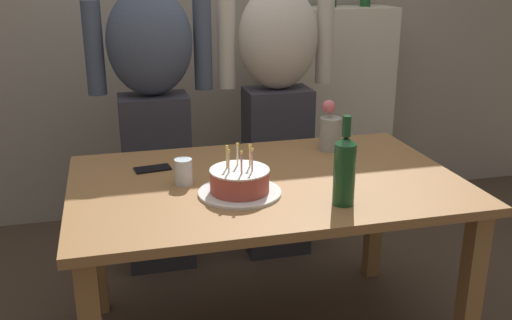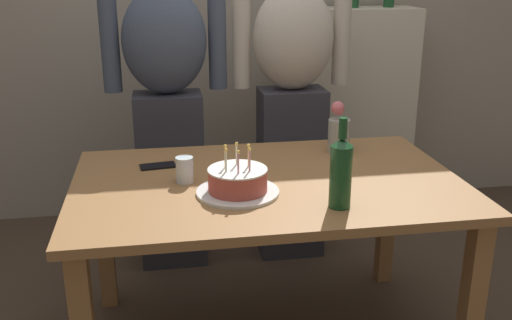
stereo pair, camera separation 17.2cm
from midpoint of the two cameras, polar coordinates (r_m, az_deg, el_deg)
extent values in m
cube|color=#9E9384|center=(3.66, -2.05, 14.97)|extent=(5.20, 0.10, 2.60)
cube|color=olive|center=(2.28, 3.29, -2.35)|extent=(1.50, 0.96, 0.03)
cube|color=olive|center=(2.35, 22.30, -13.22)|extent=(0.07, 0.07, 0.70)
cube|color=olive|center=(2.76, -12.83, -7.28)|extent=(0.07, 0.07, 0.70)
cube|color=olive|center=(2.99, 14.26, -5.32)|extent=(0.07, 0.07, 0.70)
cylinder|color=white|center=(2.13, 0.52, -3.18)|extent=(0.30, 0.30, 0.01)
cylinder|color=#B24C42|center=(2.12, 0.52, -2.05)|extent=(0.22, 0.22, 0.08)
cylinder|color=silver|center=(2.10, 0.53, -0.98)|extent=(0.22, 0.22, 0.01)
cylinder|color=beige|center=(2.14, 0.40, 0.46)|extent=(0.01, 0.01, 0.07)
sphere|color=#F9C64C|center=(2.12, 0.40, 1.59)|extent=(0.01, 0.01, 0.01)
cylinder|color=#EAB266|center=(2.11, -0.67, 0.23)|extent=(0.01, 0.01, 0.07)
sphere|color=#F9C64C|center=(2.10, -0.68, 1.36)|extent=(0.01, 0.01, 0.01)
cylinder|color=beige|center=(2.06, -0.56, -0.20)|extent=(0.01, 0.01, 0.07)
sphere|color=#F9C64C|center=(2.05, -0.57, 0.95)|extent=(0.01, 0.01, 0.01)
cylinder|color=pink|center=(2.04, 0.67, -0.39)|extent=(0.01, 0.01, 0.07)
sphere|color=#F9C64C|center=(2.03, 0.67, 0.78)|extent=(0.01, 0.01, 0.01)
cylinder|color=pink|center=(2.07, 1.75, -0.13)|extent=(0.01, 0.01, 0.07)
sphere|color=#F9C64C|center=(2.06, 1.77, 1.02)|extent=(0.01, 0.01, 0.01)
cylinder|color=#EAB266|center=(2.12, 1.60, 0.29)|extent=(0.01, 0.01, 0.07)
sphere|color=#F9C64C|center=(2.10, 1.61, 1.42)|extent=(0.01, 0.01, 0.01)
cylinder|color=silver|center=(2.24, -4.79, -0.99)|extent=(0.07, 0.07, 0.10)
cylinder|color=#194723|center=(2.02, 10.68, -1.67)|extent=(0.08, 0.08, 0.22)
cone|color=#194723|center=(1.98, 10.89, 1.67)|extent=(0.08, 0.08, 0.03)
cylinder|color=#194723|center=(1.97, 10.98, 3.03)|extent=(0.03, 0.03, 0.07)
cube|color=black|center=(2.43, -7.57, -0.60)|extent=(0.15, 0.09, 0.01)
cylinder|color=#999E93|center=(2.62, 9.95, 2.31)|extent=(0.10, 0.10, 0.15)
sphere|color=#DB6670|center=(2.60, 10.00, 4.75)|extent=(0.04, 0.04, 0.04)
sphere|color=#DB6670|center=(2.60, 9.87, 5.01)|extent=(0.06, 0.06, 0.06)
cube|color=#33333D|center=(3.08, -6.68, -1.97)|extent=(0.34, 0.23, 0.92)
ellipsoid|color=#424C60|center=(2.90, -7.23, 11.44)|extent=(0.41, 0.27, 0.52)
cylinder|color=#424C60|center=(2.96, -2.10, 11.21)|extent=(0.09, 0.09, 0.44)
cylinder|color=#424C60|center=(2.93, -12.40, 10.73)|extent=(0.09, 0.09, 0.44)
cube|color=#33333D|center=(3.17, 4.96, -1.30)|extent=(0.34, 0.23, 0.92)
ellipsoid|color=beige|center=(3.00, 5.36, 11.74)|extent=(0.41, 0.27, 0.52)
cylinder|color=beige|center=(3.10, 9.94, 11.31)|extent=(0.09, 0.09, 0.44)
cylinder|color=beige|center=(2.97, 0.24, 11.26)|extent=(0.09, 0.09, 0.44)
cube|color=beige|center=(3.73, 10.18, 4.52)|extent=(0.79, 0.30, 1.28)
camera|label=1|loc=(0.09, -87.74, 0.77)|focal=41.03mm
camera|label=2|loc=(0.09, 92.26, -0.77)|focal=41.03mm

